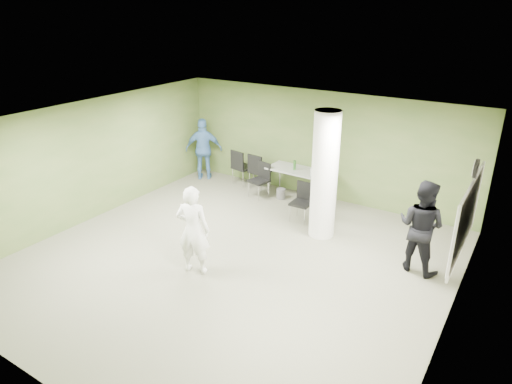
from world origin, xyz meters
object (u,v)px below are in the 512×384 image
Objects in this scene: chair_back_left at (241,165)px; man_blue at (204,149)px; folding_table at (299,172)px; woman_white at (193,230)px; man_black at (421,226)px.

chair_back_left is 0.57× the size of man_blue.
woman_white reaches higher than folding_table.
folding_table is 3.02m from man_blue.
man_black is at bearing -165.21° from woman_white.
woman_white is 5.06m from man_blue.
woman_white is 0.96× the size of man_black.
chair_back_left is at bearing -7.47° from man_black.
folding_table is at bearing -16.08° from man_black.
man_blue is at bearing -72.42° from woman_white.
man_blue reaches higher than woman_white.
man_black reaches higher than man_blue.
woman_white is at bearing -88.07° from folding_table.
man_blue is (-3.02, -0.15, 0.15)m from folding_table.
man_blue is at bearing 18.85° from chair_back_left.
chair_back_left is 0.58× the size of woman_white.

